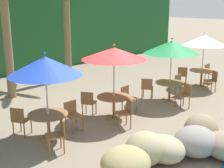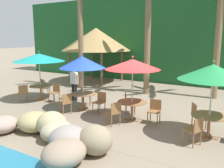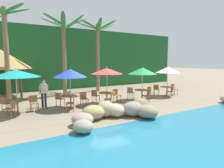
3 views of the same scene
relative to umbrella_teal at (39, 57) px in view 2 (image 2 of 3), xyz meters
The scene contains 28 objects.
ground_plane 5.64m from the umbrella_teal, ahead, with size 120.00×120.00×0.00m, color gray.
terrace_deck 5.64m from the umbrella_teal, ahead, with size 18.00×5.20×0.01m.
foliage_backdrop 10.18m from the umbrella_teal, 59.13° to the left, with size 28.00×2.40×6.00m.
rock_seawall 5.85m from the umbrella_teal, 39.17° to the right, with size 15.62×2.81×0.80m.
umbrella_teal is the anchor object (origin of this frame).
dining_table_teal 1.53m from the umbrella_teal, behind, with size 1.10×1.10×0.74m.
chair_teal_seaward 1.84m from the umbrella_teal, ahead, with size 0.44×0.44×0.87m.
chair_teal_inland 1.84m from the umbrella_teal, 128.14° to the left, with size 0.59×0.58×0.87m.
chair_teal_left 1.84m from the umbrella_teal, 115.57° to the right, with size 0.58×0.58×0.87m.
umbrella_blue 2.86m from the umbrella_teal, ahead, with size 1.95×1.95×2.44m.
dining_table_blue 3.24m from the umbrella_teal, ahead, with size 1.10×1.10×0.74m.
chair_blue_seaward 4.05m from the umbrella_teal, ahead, with size 0.44×0.45×0.87m.
chair_blue_inland 2.92m from the umbrella_teal, 11.07° to the left, with size 0.57×0.57×0.87m.
chair_blue_left 3.26m from the umbrella_teal, 22.20° to the right, with size 0.55×0.55×0.87m.
umbrella_red 5.27m from the umbrella_teal, ahead, with size 2.04×2.04×2.44m.
dining_table_red 5.49m from the umbrella_teal, ahead, with size 1.10×1.10×0.74m.
chair_red_seaward 6.31m from the umbrella_teal, ahead, with size 0.46×0.47×0.87m.
chair_red_inland 5.02m from the umbrella_teal, ahead, with size 0.58×0.58×0.87m.
chair_red_left 5.36m from the umbrella_teal, 13.29° to the right, with size 0.57×0.56×0.87m.
umbrella_green 8.05m from the umbrella_teal, ahead, with size 2.06×2.06×2.43m.
dining_table_green 8.20m from the umbrella_teal, ahead, with size 1.10×1.10×0.74m.
chair_green_inland 7.69m from the umbrella_teal, ahead, with size 0.58×0.58×0.87m.
chair_green_left 8.08m from the umbrella_teal, 10.25° to the right, with size 0.56×0.55×0.87m.
palm_tree_nearest 4.09m from the umbrella_teal, 92.38° to the left, with size 3.25×2.82×6.45m.
palm_tree_second 6.09m from the umbrella_teal, 45.94° to the left, with size 3.68×3.70×6.27m.
palm_tree_third 9.12m from the umbrella_teal, 33.87° to the left, with size 3.79×3.75×6.34m.
palapa_hut 5.80m from the umbrella_teal, 95.94° to the left, with size 4.78×4.78×3.75m.
waiter_in_white 2.06m from the umbrella_teal, 26.31° to the left, with size 0.52×0.22×1.70m.
Camera 2 is at (3.97, -7.98, 3.09)m, focal length 38.96 mm.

